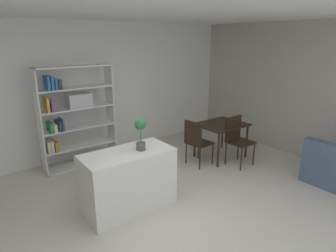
{
  "coord_description": "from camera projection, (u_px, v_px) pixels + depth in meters",
  "views": [
    {
      "loc": [
        -2.08,
        -2.74,
        2.42
      ],
      "look_at": [
        0.36,
        0.5,
        1.19
      ],
      "focal_mm": 30.73,
      "sensor_mm": 36.0,
      "label": 1
    }
  ],
  "objects": [
    {
      "name": "kitchen_island",
      "position": [
        129.0,
        180.0,
        4.19
      ],
      "size": [
        1.3,
        0.64,
        0.89
      ],
      "primitive_type": "cube",
      "color": "white",
      "rests_on": "ground_plane"
    },
    {
      "name": "open_bookshelf",
      "position": [
        72.0,
        113.0,
        5.42
      ],
      "size": [
        1.4,
        0.36,
        1.95
      ],
      "color": "white",
      "rests_on": "ground_plane"
    },
    {
      "name": "dining_chair_island_side",
      "position": [
        196.0,
        139.0,
        5.59
      ],
      "size": [
        0.46,
        0.47,
        0.92
      ],
      "rotation": [
        0.0,
        0.0,
        1.65
      ],
      "color": "black",
      "rests_on": "ground_plane"
    },
    {
      "name": "back_partition",
      "position": [
        82.0,
        92.0,
        5.86
      ],
      "size": [
        7.34,
        0.06,
        2.77
      ],
      "primitive_type": "cube",
      "color": "white",
      "rests_on": "ground_plane"
    },
    {
      "name": "ceiling_slab",
      "position": [
        170.0,
        3.0,
        3.18
      ],
      "size": [
        7.34,
        6.0,
        0.06
      ],
      "color": "white",
      "rests_on": "ground_plane"
    },
    {
      "name": "dining_table",
      "position": [
        221.0,
        128.0,
        5.97
      ],
      "size": [
        0.97,
        0.8,
        0.73
      ],
      "color": "black",
      "rests_on": "ground_plane"
    },
    {
      "name": "right_partition_gray",
      "position": [
        316.0,
        93.0,
        5.68
      ],
      "size": [
        0.06,
        6.0,
        2.77
      ],
      "primitive_type": "cube",
      "color": "#B2ADA3",
      "rests_on": "ground_plane"
    },
    {
      "name": "dining_chair_near",
      "position": [
        237.0,
        136.0,
        5.67
      ],
      "size": [
        0.47,
        0.45,
        0.96
      ],
      "rotation": [
        0.0,
        0.0,
        0.04
      ],
      "color": "black",
      "rests_on": "ground_plane"
    },
    {
      "name": "ground_plane",
      "position": [
        169.0,
        220.0,
        3.99
      ],
      "size": [
        10.1,
        10.1,
        0.0
      ],
      "primitive_type": "plane",
      "color": "beige"
    },
    {
      "name": "potted_plant_on_island",
      "position": [
        140.0,
        132.0,
        4.06
      ],
      "size": [
        0.16,
        0.16,
        0.47
      ],
      "color": "#4C4C51",
      "rests_on": "kitchen_island"
    }
  ]
}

